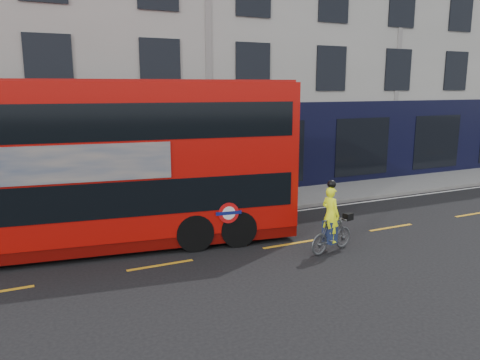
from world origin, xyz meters
TOP-DOWN VIEW (x-y plane):
  - ground at (0.00, 0.00)m, footprint 120.00×120.00m
  - pavement at (0.00, 6.50)m, footprint 60.00×3.00m
  - kerb at (0.00, 5.00)m, footprint 60.00×0.12m
  - building_terrace at (0.00, 12.94)m, footprint 50.00×10.07m
  - road_edge_line at (0.00, 4.70)m, footprint 58.00×0.10m
  - lane_dashes at (0.00, 1.50)m, footprint 58.00×0.12m
  - bus at (-5.39, 3.79)m, footprint 12.34×4.34m
  - cyclist at (0.74, 0.43)m, footprint 1.73×0.85m

SIDE VIEW (x-z plane):
  - ground at x=0.00m, z-range 0.00..0.00m
  - road_edge_line at x=0.00m, z-range 0.00..0.01m
  - lane_dashes at x=0.00m, z-range 0.00..0.01m
  - pavement at x=0.00m, z-range 0.00..0.12m
  - kerb at x=0.00m, z-range 0.00..0.13m
  - cyclist at x=0.74m, z-range -0.35..1.77m
  - bus at x=-5.39m, z-range 0.06..4.94m
  - building_terrace at x=0.00m, z-range -0.01..14.99m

